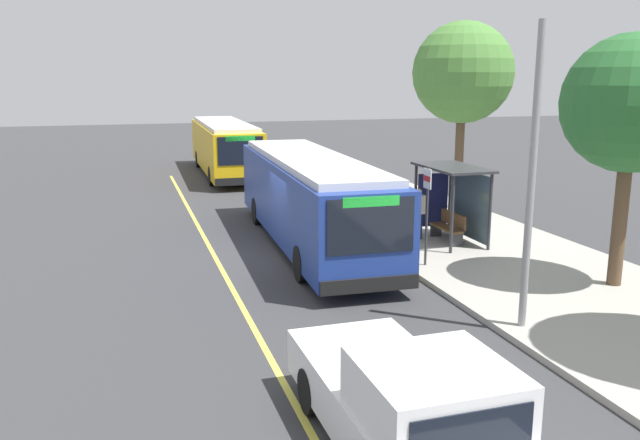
{
  "coord_description": "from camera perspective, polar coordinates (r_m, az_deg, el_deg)",
  "views": [
    {
      "loc": [
        18.99,
        -4.76,
        5.45
      ],
      "look_at": [
        0.96,
        0.72,
        1.3
      ],
      "focal_mm": 36.82,
      "sensor_mm": 36.0,
      "label": 1
    }
  ],
  "objects": [
    {
      "name": "route_sign_post",
      "position": [
        18.66,
        9.29,
        1.46
      ],
      "size": [
        0.44,
        0.08,
        2.8
      ],
      "color": "#333338",
      "rests_on": "sidewalk_curb"
    },
    {
      "name": "lane_stripe_center",
      "position": [
        19.92,
        -8.89,
        -3.6
      ],
      "size": [
        36.0,
        0.14,
        0.01
      ],
      "primitive_type": "cube",
      "color": "#E0D64C",
      "rests_on": "ground_plane"
    },
    {
      "name": "pedestrian_commuter",
      "position": [
        21.85,
        8.54,
        0.84
      ],
      "size": [
        0.24,
        0.4,
        1.69
      ],
      "color": "#282D47",
      "rests_on": "sidewalk_curb"
    },
    {
      "name": "pickup_truck",
      "position": [
        9.68,
        7.78,
        -16.06
      ],
      "size": [
        5.42,
        2.08,
        1.85
      ],
      "color": "white",
      "rests_on": "ground_plane"
    },
    {
      "name": "transit_bus_main",
      "position": [
        21.22,
        -0.85,
        2.01
      ],
      "size": [
        12.11,
        3.02,
        2.95
      ],
      "color": "navy",
      "rests_on": "ground_plane"
    },
    {
      "name": "street_tree_upstreet",
      "position": [
        18.02,
        25.45,
        9.05
      ],
      "size": [
        3.42,
        3.42,
        6.36
      ],
      "color": "brown",
      "rests_on": "sidewalk_curb"
    },
    {
      "name": "waiting_bench",
      "position": [
        21.82,
        11.1,
        -0.58
      ],
      "size": [
        1.6,
        0.48,
        0.95
      ],
      "color": "brown",
      "rests_on": "sidewalk_curb"
    },
    {
      "name": "bus_shelter",
      "position": [
        21.78,
        11.53,
        2.83
      ],
      "size": [
        2.9,
        1.6,
        2.48
      ],
      "color": "#333338",
      "rests_on": "sidewalk_curb"
    },
    {
      "name": "street_tree_near_shelter",
      "position": [
        27.17,
        12.31,
        12.36
      ],
      "size": [
        4.0,
        4.0,
        7.43
      ],
      "color": "brown",
      "rests_on": "sidewalk_curb"
    },
    {
      "name": "transit_bus_second",
      "position": [
        37.19,
        -8.29,
        6.38
      ],
      "size": [
        11.94,
        2.86,
        2.95
      ],
      "color": "gold",
      "rests_on": "ground_plane"
    },
    {
      "name": "ground_plane",
      "position": [
        20.32,
        -2.74,
        -3.15
      ],
      "size": [
        120.0,
        120.0,
        0.0
      ],
      "primitive_type": "plane",
      "color": "#38383A"
    },
    {
      "name": "utility_pole",
      "position": [
        14.27,
        17.91,
        3.35
      ],
      "size": [
        0.16,
        0.16,
        6.4
      ],
      "primitive_type": "cylinder",
      "color": "gray",
      "rests_on": "sidewalk_curb"
    },
    {
      "name": "sidewalk_curb",
      "position": [
        22.48,
        12.26,
        -1.7
      ],
      "size": [
        44.0,
        6.4,
        0.15
      ],
      "primitive_type": "cube",
      "color": "#A8A399",
      "rests_on": "ground_plane"
    }
  ]
}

